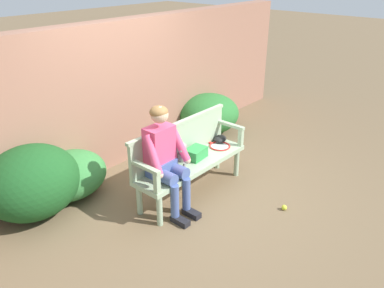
# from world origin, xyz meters

# --- Properties ---
(ground_plane) EXTENTS (40.00, 40.00, 0.00)m
(ground_plane) POSITION_xyz_m (0.00, 0.00, 0.00)
(ground_plane) COLOR brown
(brick_garden_fence) EXTENTS (8.00, 0.30, 2.06)m
(brick_garden_fence) POSITION_xyz_m (0.00, 1.51, 1.03)
(brick_garden_fence) COLOR #936651
(brick_garden_fence) RESTS_ON ground
(hedge_bush_far_right) EXTENTS (0.97, 0.82, 0.60)m
(hedge_bush_far_right) POSITION_xyz_m (-1.07, 1.14, 0.30)
(hedge_bush_far_right) COLOR #337538
(hedge_bush_far_right) RESTS_ON ground
(hedge_bush_far_left) EXTENTS (1.10, 1.04, 0.69)m
(hedge_bush_far_left) POSITION_xyz_m (1.73, 1.11, 0.34)
(hedge_bush_far_left) COLOR #286B2D
(hedge_bush_far_left) RESTS_ON ground
(hedge_bush_mid_left) EXTENTS (1.13, 1.01, 0.87)m
(hedge_bush_mid_left) POSITION_xyz_m (-1.57, 1.11, 0.44)
(hedge_bush_mid_left) COLOR #194C1E
(hedge_bush_mid_left) RESTS_ON ground
(garden_bench) EXTENTS (1.68, 0.46, 0.46)m
(garden_bench) POSITION_xyz_m (0.00, 0.00, 0.40)
(garden_bench) COLOR #9EB793
(garden_bench) RESTS_ON ground
(bench_backrest) EXTENTS (1.72, 0.06, 0.50)m
(bench_backrest) POSITION_xyz_m (0.00, 0.20, 0.72)
(bench_backrest) COLOR #9EB793
(bench_backrest) RESTS_ON garden_bench
(bench_armrest_left_end) EXTENTS (0.06, 0.46, 0.28)m
(bench_armrest_left_end) POSITION_xyz_m (-0.80, -0.08, 0.66)
(bench_armrest_left_end) COLOR #9EB793
(bench_armrest_left_end) RESTS_ON garden_bench
(bench_armrest_right_end) EXTENTS (0.06, 0.46, 0.28)m
(bench_armrest_right_end) POSITION_xyz_m (0.80, -0.08, 0.66)
(bench_armrest_right_end) COLOR #9EB793
(bench_armrest_right_end) RESTS_ON garden_bench
(person_seated) EXTENTS (0.56, 0.63, 1.33)m
(person_seated) POSITION_xyz_m (-0.49, -0.01, 0.73)
(person_seated) COLOR black
(person_seated) RESTS_ON ground
(dog_on_bench) EXTENTS (0.32, 0.34, 0.38)m
(dog_on_bench) POSITION_xyz_m (-0.19, 0.03, 0.65)
(dog_on_bench) COLOR gray
(dog_on_bench) RESTS_ON garden_bench
(tennis_racket) EXTENTS (0.31, 0.57, 0.03)m
(tennis_racket) POSITION_xyz_m (0.58, 0.03, 0.47)
(tennis_racket) COLOR red
(tennis_racket) RESTS_ON garden_bench
(baseball_glove) EXTENTS (0.26, 0.22, 0.09)m
(baseball_glove) POSITION_xyz_m (0.71, 0.10, 0.51)
(baseball_glove) COLOR black
(baseball_glove) RESTS_ON garden_bench
(sports_bag) EXTENTS (0.30, 0.23, 0.14)m
(sports_bag) POSITION_xyz_m (0.11, 0.03, 0.53)
(sports_bag) COLOR #2D8E42
(sports_bag) RESTS_ON garden_bench
(tennis_ball) EXTENTS (0.07, 0.07, 0.07)m
(tennis_ball) POSITION_xyz_m (0.45, -1.11, 0.03)
(tennis_ball) COLOR #CCDB33
(tennis_ball) RESTS_ON ground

